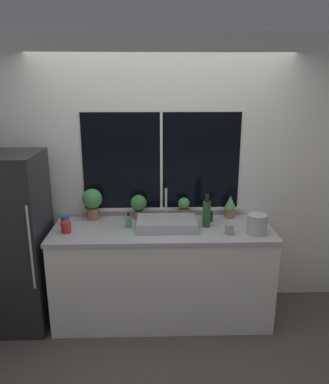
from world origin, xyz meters
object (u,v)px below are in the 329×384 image
bottle_tall (207,213)px  potted_plant_center_right (184,208)px  potted_plant_center_left (139,205)px  mug_grey (229,229)px  mug_black (209,216)px  mug_red (66,227)px  soap_bottle (129,221)px  potted_plant_far_left (92,201)px  refrigerator (6,242)px  potted_plant_far_right (230,206)px  kettle (257,223)px  sink (167,223)px  mug_blue (65,220)px

bottle_tall → potted_plant_center_right: bearing=129.1°
potted_plant_center_left → potted_plant_center_right: potted_plant_center_left is taller
mug_grey → mug_black: size_ratio=0.94×
mug_red → soap_bottle: bearing=10.8°
potted_plant_far_left → soap_bottle: size_ratio=2.08×
soap_bottle → potted_plant_center_right: bearing=24.2°
refrigerator → mug_black: (1.89, 0.22, 0.15)m
soap_bottle → mug_red: bearing=-169.2°
potted_plant_center_left → potted_plant_center_right: size_ratio=1.14×
potted_plant_center_left → mug_black: (0.68, -0.09, -0.10)m
potted_plant_far_left → potted_plant_center_left: 0.46m
potted_plant_far_left → potted_plant_far_right: potted_plant_far_left is taller
potted_plant_far_right → mug_grey: bearing=-101.9°
potted_plant_far_right → kettle: potted_plant_far_right is taller
mug_grey → kettle: size_ratio=0.47×
sink → mug_red: sink is taller
sink → mug_red: 0.91m
sink → mug_grey: 0.57m
sink → potted_plant_center_left: 0.39m
mug_red → kettle: 1.71m
refrigerator → potted_plant_center_left: (1.21, 0.31, 0.25)m
potted_plant_far_left → mug_red: potted_plant_far_left is taller
soap_bottle → kettle: kettle is taller
sink → potted_plant_far_left: sink is taller
refrigerator → potted_plant_center_right: 1.70m
potted_plant_center_left → mug_grey: potted_plant_center_left is taller
mug_black → sink: bearing=-156.8°
bottle_tall → mug_black: 0.18m
refrigerator → kettle: (2.28, -0.10, 0.20)m
sink → mug_grey: (0.55, -0.16, -0.00)m
potted_plant_far_left → kettle: size_ratio=1.58×
refrigerator → soap_bottle: (1.12, 0.07, 0.17)m
sink → soap_bottle: bearing=176.1°
mug_grey → mug_red: size_ratio=0.90×
potted_plant_center_left → potted_plant_far_right: potted_plant_center_left is taller
mug_grey → soap_bottle: bearing=168.2°
kettle → sink: bearing=169.6°
sink → mug_grey: bearing=-16.6°
mug_red → mug_black: 1.35m
potted_plant_center_right → refrigerator: bearing=-169.5°
kettle → refrigerator: bearing=177.4°
refrigerator → kettle: refrigerator is taller
sink → mug_red: bearing=-174.9°
refrigerator → mug_red: refrigerator is taller
refrigerator → mug_grey: bearing=-3.4°
mug_grey → mug_red: (-1.46, 0.08, 0.00)m
potted_plant_far_left → mug_blue: bearing=-146.9°
potted_plant_far_left → mug_black: potted_plant_far_left is taller
potted_plant_far_right → mug_red: size_ratio=2.25×
refrigerator → mug_grey: 2.04m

